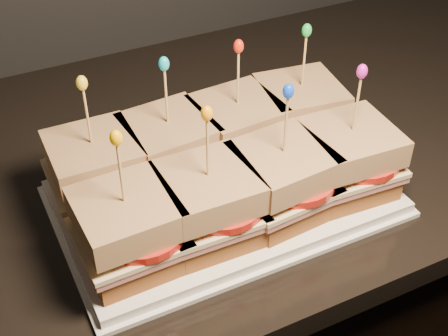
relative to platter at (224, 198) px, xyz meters
name	(u,v)px	position (x,y,z in m)	size (l,w,h in m)	color
granite_slab	(194,156)	(0.01, 0.12, -0.03)	(2.15, 0.63, 0.03)	black
platter	(224,198)	(0.00, 0.00, 0.00)	(0.38, 0.24, 0.02)	white
platter_rim	(224,202)	(0.00, 0.00, -0.01)	(0.39, 0.25, 0.01)	white
sandwich_0_bread_bot	(99,190)	(-0.14, 0.05, 0.02)	(0.09, 0.09, 0.03)	brown
sandwich_0_ham	(98,179)	(-0.14, 0.05, 0.04)	(0.10, 0.10, 0.01)	#B75E51
sandwich_0_cheese	(97,174)	(-0.14, 0.05, 0.05)	(0.11, 0.10, 0.01)	beige
sandwich_0_tomato	(108,169)	(-0.12, 0.05, 0.05)	(0.09, 0.09, 0.01)	red
sandwich_0_bread_top	(93,154)	(-0.14, 0.05, 0.07)	(0.10, 0.10, 0.03)	#5F2C0C
sandwich_0_pick	(88,120)	(-0.14, 0.05, 0.12)	(0.00, 0.00, 0.09)	tan
sandwich_0_frill	(82,83)	(-0.14, 0.05, 0.17)	(0.01, 0.01, 0.02)	yellow
sandwich_1_bread_bot	(171,169)	(-0.05, 0.05, 0.02)	(0.09, 0.09, 0.03)	brown
sandwich_1_ham	(170,158)	(-0.05, 0.05, 0.04)	(0.10, 0.10, 0.01)	#B75E51
sandwich_1_cheese	(170,153)	(-0.05, 0.05, 0.05)	(0.11, 0.10, 0.01)	beige
sandwich_1_tomato	(181,148)	(-0.03, 0.05, 0.05)	(0.09, 0.09, 0.01)	red
sandwich_1_bread_top	(169,134)	(-0.05, 0.05, 0.07)	(0.10, 0.10, 0.03)	#5F2C0C
sandwich_1_pick	(166,99)	(-0.05, 0.05, 0.12)	(0.00, 0.00, 0.09)	tan
sandwich_1_frill	(164,64)	(-0.05, 0.05, 0.17)	(0.01, 0.01, 0.02)	#11B0C9
sandwich_2_bread_bot	(237,149)	(0.05, 0.05, 0.02)	(0.09, 0.09, 0.03)	brown
sandwich_2_ham	(237,138)	(0.05, 0.05, 0.04)	(0.10, 0.10, 0.01)	#B75E51
sandwich_2_cheese	(237,134)	(0.05, 0.05, 0.05)	(0.11, 0.10, 0.01)	beige
sandwich_2_tomato	(248,129)	(0.06, 0.05, 0.05)	(0.09, 0.09, 0.01)	red
sandwich_2_bread_top	(238,114)	(0.05, 0.05, 0.07)	(0.10, 0.10, 0.03)	#5F2C0C
sandwich_2_pick	(238,81)	(0.05, 0.05, 0.12)	(0.00, 0.00, 0.09)	tan
sandwich_2_frill	(239,46)	(0.05, 0.05, 0.17)	(0.01, 0.01, 0.02)	red
sandwich_3_bread_bot	(298,131)	(0.14, 0.05, 0.02)	(0.09, 0.09, 0.03)	brown
sandwich_3_ham	(299,120)	(0.14, 0.05, 0.04)	(0.10, 0.10, 0.01)	#B75E51
sandwich_3_cheese	(299,116)	(0.14, 0.05, 0.05)	(0.11, 0.10, 0.01)	beige
sandwich_3_tomato	(310,111)	(0.15, 0.05, 0.05)	(0.09, 0.09, 0.01)	red
sandwich_3_bread_top	(301,97)	(0.14, 0.05, 0.07)	(0.10, 0.10, 0.03)	#5F2C0C
sandwich_3_pick	(304,64)	(0.14, 0.05, 0.12)	(0.00, 0.00, 0.09)	tan
sandwich_3_frill	(307,30)	(0.14, 0.05, 0.17)	(0.01, 0.01, 0.02)	green
sandwich_4_bread_bot	(131,250)	(-0.14, -0.05, 0.02)	(0.09, 0.09, 0.03)	brown
sandwich_4_ham	(129,239)	(-0.14, -0.05, 0.04)	(0.10, 0.10, 0.01)	#B75E51
sandwich_4_cheese	(129,234)	(-0.14, -0.05, 0.05)	(0.11, 0.10, 0.01)	beige
sandwich_4_tomato	(141,228)	(-0.12, -0.06, 0.05)	(0.09, 0.09, 0.01)	red
sandwich_4_bread_top	(126,213)	(-0.14, -0.05, 0.07)	(0.10, 0.10, 0.03)	#5F2C0C
sandwich_4_pick	(121,177)	(-0.14, -0.05, 0.12)	(0.00, 0.00, 0.09)	tan
sandwich_4_frill	(116,138)	(-0.14, -0.05, 0.17)	(0.01, 0.01, 0.02)	#F2AF02
sandwich_5_bread_bot	(209,224)	(-0.05, -0.05, 0.02)	(0.09, 0.09, 0.03)	brown
sandwich_5_ham	(209,212)	(-0.05, -0.05, 0.04)	(0.10, 0.10, 0.01)	#B75E51
sandwich_5_cheese	(209,207)	(-0.05, -0.05, 0.05)	(0.11, 0.10, 0.01)	beige
sandwich_5_tomato	(221,202)	(-0.03, -0.06, 0.05)	(0.09, 0.09, 0.01)	red
sandwich_5_bread_top	(208,187)	(-0.05, -0.05, 0.07)	(0.10, 0.10, 0.03)	#5F2C0C
sandwich_5_pick	(208,151)	(-0.05, -0.05, 0.12)	(0.00, 0.00, 0.09)	tan
sandwich_5_frill	(207,113)	(-0.05, -0.05, 0.17)	(0.01, 0.01, 0.02)	orange
sandwich_6_bread_bot	(280,200)	(0.05, -0.05, 0.02)	(0.09, 0.09, 0.03)	brown
sandwich_6_ham	(281,188)	(0.05, -0.05, 0.04)	(0.10, 0.10, 0.01)	#B75E51
sandwich_6_cheese	(281,183)	(0.05, -0.05, 0.05)	(0.11, 0.10, 0.01)	beige
sandwich_6_tomato	(294,178)	(0.06, -0.06, 0.05)	(0.09, 0.09, 0.01)	red
sandwich_6_bread_top	(283,163)	(0.05, -0.05, 0.07)	(0.10, 0.10, 0.03)	#5F2C0C
sandwich_6_pick	(286,128)	(0.05, -0.05, 0.12)	(0.00, 0.00, 0.09)	tan
sandwich_6_frill	(288,91)	(0.05, -0.05, 0.17)	(0.01, 0.01, 0.02)	blue
sandwich_7_bread_bot	(346,177)	(0.14, -0.05, 0.02)	(0.09, 0.09, 0.03)	brown
sandwich_7_ham	(347,166)	(0.14, -0.05, 0.04)	(0.10, 0.10, 0.01)	#B75E51
sandwich_7_cheese	(348,161)	(0.14, -0.05, 0.05)	(0.11, 0.10, 0.01)	beige
sandwich_7_tomato	(360,156)	(0.15, -0.06, 0.05)	(0.09, 0.09, 0.01)	red
sandwich_7_bread_top	(351,142)	(0.14, -0.05, 0.07)	(0.10, 0.10, 0.03)	#5F2C0C
sandwich_7_pick	(356,107)	(0.14, -0.05, 0.12)	(0.00, 0.00, 0.09)	tan
sandwich_7_frill	(362,71)	(0.14, -0.05, 0.17)	(0.01, 0.01, 0.02)	#C719B3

